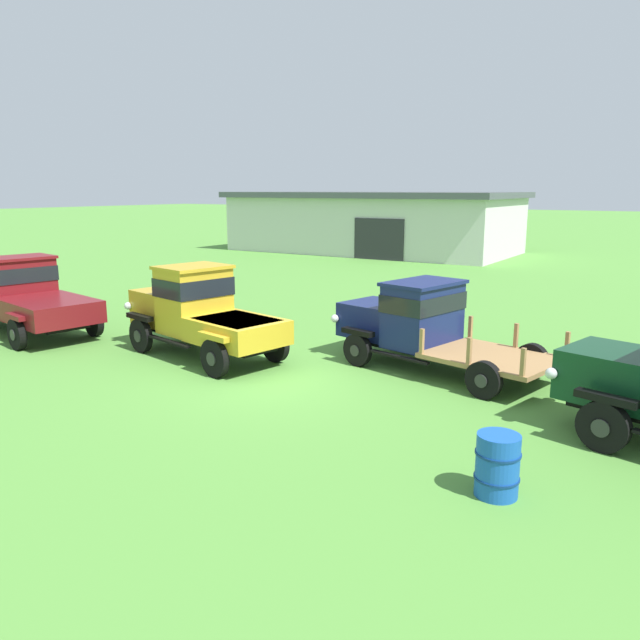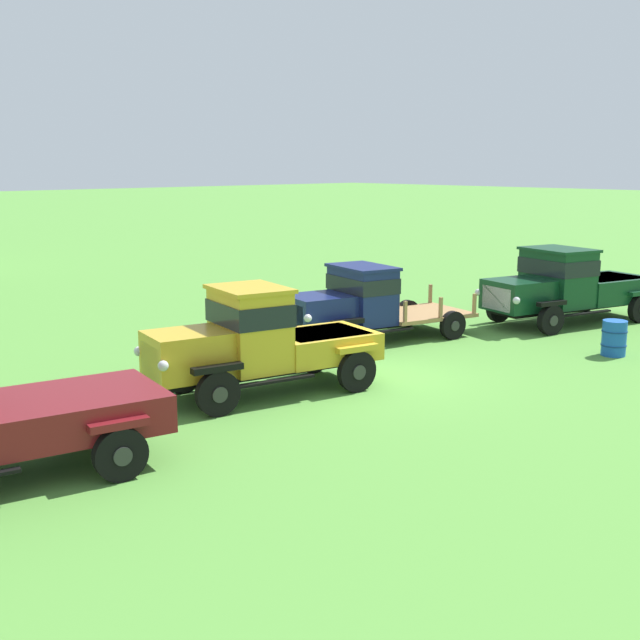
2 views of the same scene
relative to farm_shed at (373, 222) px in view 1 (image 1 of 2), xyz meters
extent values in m
plane|color=#518E38|center=(11.30, -26.59, -1.96)|extent=(240.00, 240.00, 0.00)
cube|color=silver|center=(0.00, 0.00, -0.20)|extent=(17.83, 8.65, 3.53)
cube|color=#474C51|center=(0.00, 0.00, 1.74)|extent=(18.43, 9.45, 0.36)
cube|color=#2D2D33|center=(2.67, -4.36, -0.76)|extent=(3.20, 0.08, 2.40)
cylinder|color=black|center=(1.39, -25.36, -1.55)|extent=(0.84, 0.35, 0.82)
cylinder|color=#2D2D2D|center=(1.41, -25.25, -1.55)|extent=(0.29, 0.08, 0.29)
cylinder|color=black|center=(4.41, -28.07, -1.55)|extent=(0.84, 0.35, 0.82)
cylinder|color=#2D2D2D|center=(4.39, -28.18, -1.55)|extent=(0.29, 0.08, 0.29)
cylinder|color=black|center=(4.80, -26.01, -1.55)|extent=(0.84, 0.35, 0.82)
cylinder|color=#2D2D2D|center=(4.82, -25.90, -1.55)|extent=(0.29, 0.08, 0.29)
cube|color=black|center=(2.86, -26.71, -1.47)|extent=(5.13, 2.06, 0.12)
cube|color=maroon|center=(0.96, -26.35, -0.96)|extent=(1.81, 1.73, 0.91)
sphere|color=silver|center=(0.36, -25.44, -0.94)|extent=(0.20, 0.20, 0.20)
cube|color=black|center=(1.39, -25.36, -1.09)|extent=(0.96, 0.37, 0.12)
cube|color=maroon|center=(2.30, -26.60, -0.65)|extent=(1.48, 2.03, 1.54)
cube|color=black|center=(2.30, -26.60, -0.30)|extent=(1.54, 2.08, 0.43)
cube|color=maroon|center=(2.30, -26.60, 0.16)|extent=(1.61, 2.13, 0.08)
cube|color=black|center=(2.61, -25.62, -1.49)|extent=(1.62, 0.44, 0.05)
cube|color=maroon|center=(4.20, -26.96, -1.12)|extent=(3.02, 2.40, 0.59)
cube|color=black|center=(4.20, -26.96, -0.85)|extent=(2.54, 2.03, 0.06)
cube|color=maroon|center=(4.41, -28.07, -1.09)|extent=(0.92, 0.36, 0.12)
cube|color=maroon|center=(4.80, -26.01, -1.09)|extent=(0.92, 0.36, 0.12)
cylinder|color=black|center=(7.29, -26.52, -1.53)|extent=(0.88, 0.34, 0.87)
cylinder|color=#2D2D2D|center=(7.27, -26.62, -1.53)|extent=(0.30, 0.09, 0.30)
cylinder|color=black|center=(7.65, -24.79, -1.53)|extent=(0.88, 0.34, 0.87)
cylinder|color=#2D2D2D|center=(7.67, -24.69, -1.53)|extent=(0.30, 0.09, 0.30)
cylinder|color=black|center=(10.33, -27.15, -1.53)|extent=(0.88, 0.34, 0.87)
cylinder|color=#2D2D2D|center=(10.31, -27.25, -1.53)|extent=(0.30, 0.09, 0.30)
cylinder|color=black|center=(10.69, -25.41, -1.53)|extent=(0.88, 0.34, 0.87)
cylinder|color=#2D2D2D|center=(10.71, -25.32, -1.53)|extent=(0.30, 0.09, 0.30)
cube|color=black|center=(8.87, -25.94, -1.45)|extent=(4.56, 1.85, 0.12)
cube|color=gold|center=(7.25, -25.61, -0.94)|extent=(1.73, 1.52, 0.89)
cube|color=silver|center=(6.53, -25.46, -0.99)|extent=(0.26, 0.97, 0.67)
sphere|color=silver|center=(6.39, -26.11, -0.92)|extent=(0.20, 0.20, 0.20)
sphere|color=silver|center=(6.66, -24.81, -0.92)|extent=(0.20, 0.20, 0.20)
cube|color=black|center=(7.29, -26.52, -1.05)|extent=(1.02, 0.40, 0.12)
cube|color=black|center=(7.65, -24.79, -1.05)|extent=(1.02, 0.40, 0.12)
cube|color=gold|center=(8.57, -25.88, -0.60)|extent=(1.48, 1.77, 1.58)
cube|color=black|center=(8.57, -25.88, -0.24)|extent=(1.53, 1.81, 0.44)
cube|color=gold|center=(8.57, -25.88, 0.23)|extent=(1.61, 1.86, 0.08)
cube|color=black|center=(8.51, -26.76, -1.47)|extent=(1.66, 0.47, 0.05)
cube|color=black|center=(8.86, -25.05, -1.47)|extent=(1.66, 0.47, 0.05)
cube|color=gold|center=(10.20, -26.22, -1.11)|extent=(2.42, 2.03, 0.56)
cube|color=black|center=(10.20, -26.22, -0.86)|extent=(2.04, 1.72, 0.06)
cube|color=gold|center=(10.33, -27.15, -1.05)|extent=(0.97, 0.39, 0.12)
cube|color=gold|center=(10.69, -25.41, -1.05)|extent=(0.97, 0.39, 0.12)
cylinder|color=black|center=(12.54, -24.66, -1.58)|extent=(0.78, 0.34, 0.76)
cylinder|color=#2D2D2D|center=(12.52, -24.76, -1.58)|extent=(0.27, 0.09, 0.27)
cylinder|color=black|center=(12.98, -22.68, -1.58)|extent=(0.78, 0.34, 0.76)
cylinder|color=#2D2D2D|center=(13.00, -22.57, -1.58)|extent=(0.27, 0.09, 0.27)
cylinder|color=black|center=(15.79, -25.38, -1.58)|extent=(0.78, 0.34, 0.76)
cylinder|color=#2D2D2D|center=(15.76, -25.48, -1.58)|extent=(0.27, 0.09, 0.27)
cylinder|color=black|center=(16.23, -23.40, -1.58)|extent=(0.78, 0.34, 0.76)
cylinder|color=#2D2D2D|center=(16.25, -23.30, -1.58)|extent=(0.27, 0.09, 0.27)
cube|color=black|center=(14.33, -24.02, -1.50)|extent=(4.94, 2.14, 0.12)
cube|color=#141E51|center=(12.53, -23.62, -1.03)|extent=(1.81, 1.72, 0.82)
cube|color=silver|center=(11.81, -23.46, -1.07)|extent=(0.30, 1.10, 0.62)
sphere|color=silver|center=(11.64, -24.20, -1.01)|extent=(0.20, 0.20, 0.20)
sphere|color=silver|center=(11.97, -22.71, -1.01)|extent=(0.20, 0.20, 0.20)
cube|color=black|center=(12.54, -24.66, -1.15)|extent=(0.90, 0.39, 0.12)
cube|color=black|center=(12.98, -22.68, -1.15)|extent=(0.90, 0.39, 0.12)
cube|color=#141E51|center=(13.83, -23.90, -0.73)|extent=(1.47, 1.98, 1.42)
cube|color=black|center=(13.83, -23.90, -0.42)|extent=(1.53, 2.03, 0.40)
cube|color=#141E51|center=(13.83, -23.90, 0.01)|extent=(1.60, 2.09, 0.08)
cube|color=black|center=(13.72, -24.90, -1.52)|extent=(1.55, 0.48, 0.05)
cube|color=black|center=(14.15, -22.96, -1.52)|extent=(1.55, 0.48, 0.05)
cube|color=#9E7547|center=(15.63, -24.31, -1.39)|extent=(2.96, 2.54, 0.10)
cube|color=#9E7547|center=(14.29, -24.99, -1.07)|extent=(0.10, 0.10, 0.54)
cube|color=#9E7547|center=(14.71, -23.11, -1.07)|extent=(0.10, 0.10, 0.54)
cube|color=#9E7547|center=(15.42, -25.25, -1.07)|extent=(0.10, 0.10, 0.54)
cube|color=#9E7547|center=(15.84, -23.37, -1.07)|extent=(0.10, 0.10, 0.54)
cube|color=#9E7547|center=(16.55, -25.50, -1.07)|extent=(0.10, 0.10, 0.54)
cube|color=#9E7547|center=(16.97, -23.62, -1.07)|extent=(0.10, 0.10, 0.54)
cylinder|color=black|center=(18.19, -26.87, -1.55)|extent=(0.85, 0.39, 0.83)
cylinder|color=#2D2D2D|center=(18.16, -26.98, -1.55)|extent=(0.29, 0.10, 0.29)
cube|color=#0F381E|center=(18.20, -25.79, -0.98)|extent=(1.93, 1.82, 0.85)
cube|color=silver|center=(17.44, -25.60, -1.02)|extent=(0.33, 1.13, 0.64)
sphere|color=silver|center=(17.24, -26.37, -0.96)|extent=(0.20, 0.20, 0.20)
sphere|color=silver|center=(17.62, -24.84, -0.96)|extent=(0.20, 0.20, 0.20)
cube|color=black|center=(18.19, -26.87, -1.08)|extent=(0.97, 0.42, 0.12)
cylinder|color=#1951B2|center=(17.21, -29.21, -1.53)|extent=(0.58, 0.58, 0.87)
cylinder|color=navy|center=(17.21, -29.21, -1.35)|extent=(0.61, 0.61, 0.03)
cylinder|color=navy|center=(17.21, -29.21, -1.70)|extent=(0.61, 0.61, 0.03)
camera|label=1|loc=(19.38, -37.07, 2.11)|focal=35.00mm
camera|label=2|loc=(-1.08, -38.34, 2.70)|focal=45.00mm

